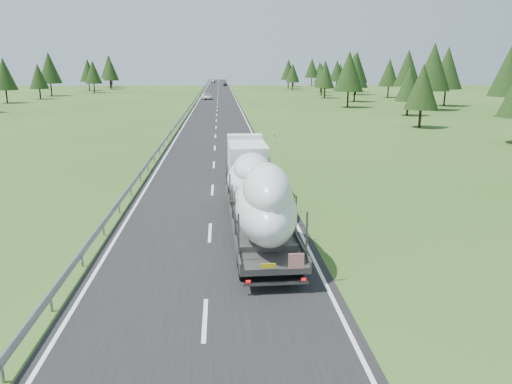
{
  "coord_description": "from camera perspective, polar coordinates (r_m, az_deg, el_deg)",
  "views": [
    {
      "loc": [
        0.64,
        -24.15,
        8.23
      ],
      "look_at": [
        2.39,
        0.57,
        1.96
      ],
      "focal_mm": 35.0,
      "sensor_mm": 36.0,
      "label": 1
    }
  ],
  "objects": [
    {
      "name": "distant_car_dark",
      "position": [
        218.84,
        -3.55,
        12.18
      ],
      "size": [
        1.82,
        3.95,
        1.31
      ],
      "primitive_type": "imported",
      "rotation": [
        0.0,
        0.0,
        0.07
      ],
      "color": "black",
      "rests_on": "ground"
    },
    {
      "name": "tree_line_right",
      "position": [
        119.81,
        15.44,
        13.13
      ],
      "size": [
        28.24,
        245.63,
        12.6
      ],
      "color": "black",
      "rests_on": "ground"
    },
    {
      "name": "distant_car_blue",
      "position": [
        263.92,
        -4.87,
        12.51
      ],
      "size": [
        1.84,
        4.33,
        1.39
      ],
      "primitive_type": "imported",
      "rotation": [
        0.0,
        0.0,
        -0.09
      ],
      "color": "#191D48",
      "rests_on": "ground"
    },
    {
      "name": "ground",
      "position": [
        25.52,
        -5.29,
        -4.67
      ],
      "size": [
        400.0,
        400.0,
        0.0
      ],
      "primitive_type": "plane",
      "color": "#2E4F1A",
      "rests_on": "ground"
    },
    {
      "name": "highway_sign",
      "position": [
        104.56,
        -0.46,
        10.67
      ],
      "size": [
        0.08,
        0.9,
        2.6
      ],
      "color": "slate",
      "rests_on": "ground"
    },
    {
      "name": "road_surface",
      "position": [
        124.43,
        -4.42,
        10.36
      ],
      "size": [
        10.0,
        400.0,
        0.02
      ],
      "primitive_type": "cube",
      "color": "black",
      "rests_on": "ground"
    },
    {
      "name": "distant_van",
      "position": [
        129.7,
        -5.61,
        10.81
      ],
      "size": [
        2.52,
        5.34,
        1.47
      ],
      "primitive_type": "imported",
      "rotation": [
        0.0,
        0.0,
        0.01
      ],
      "color": "silver",
      "rests_on": "ground"
    },
    {
      "name": "boat_truck",
      "position": [
        25.99,
        -0.08,
        0.86
      ],
      "size": [
        3.02,
        18.98,
        4.4
      ],
      "color": "silver",
      "rests_on": "ground"
    },
    {
      "name": "guardrail",
      "position": [
        124.47,
        -6.9,
        10.58
      ],
      "size": [
        0.1,
        400.0,
        0.76
      ],
      "color": "slate",
      "rests_on": "ground"
    },
    {
      "name": "marker_posts",
      "position": [
        179.41,
        -2.23,
        11.73
      ],
      "size": [
        0.13,
        350.08,
        1.0
      ],
      "color": "silver",
      "rests_on": "ground"
    },
    {
      "name": "tree_line_left",
      "position": [
        133.42,
        -24.74,
        12.33
      ],
      "size": [
        15.03,
        245.73,
        12.51
      ],
      "color": "black",
      "rests_on": "ground"
    }
  ]
}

